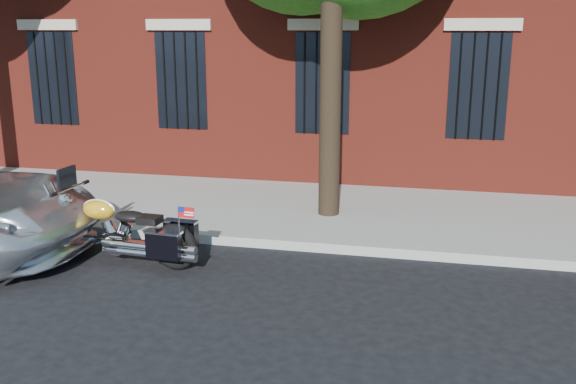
# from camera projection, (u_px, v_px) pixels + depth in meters

# --- Properties ---
(ground) EXTENTS (120.00, 120.00, 0.00)m
(ground) POSITION_uv_depth(u_px,v_px,m) (257.00, 282.00, 8.58)
(ground) COLOR black
(ground) RESTS_ON ground
(curb) EXTENTS (40.00, 0.16, 0.15)m
(curb) POSITION_uv_depth(u_px,v_px,m) (281.00, 243.00, 9.86)
(curb) COLOR gray
(curb) RESTS_ON ground
(sidewalk) EXTENTS (40.00, 3.60, 0.15)m
(sidewalk) POSITION_uv_depth(u_px,v_px,m) (304.00, 210.00, 11.64)
(sidewalk) COLOR gray
(sidewalk) RESTS_ON ground
(motorcycle) EXTENTS (2.67, 0.87, 1.36)m
(motorcycle) POSITION_uv_depth(u_px,v_px,m) (122.00, 233.00, 9.11)
(motorcycle) COLOR black
(motorcycle) RESTS_ON ground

